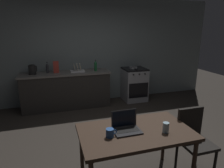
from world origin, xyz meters
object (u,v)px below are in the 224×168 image
at_px(dining_table, 135,136).
at_px(coffee_mug, 110,133).
at_px(electric_kettle, 32,70).
at_px(drinking_glass, 166,127).
at_px(stove_oven, 134,84).
at_px(frying_pan, 133,68).
at_px(bottle_b, 47,68).
at_px(bottle, 96,66).
at_px(dish_rack, 77,70).
at_px(chair, 193,137).
at_px(laptop, 126,127).
at_px(cereal_box, 56,67).

height_order(dining_table, coffee_mug, coffee_mug).
bearing_deg(electric_kettle, drinking_glass, -61.55).
xyz_separation_m(stove_oven, drinking_glass, (-0.92, -3.07, 0.37)).
bearing_deg(dining_table, frying_pan, 67.74).
bearing_deg(drinking_glass, dining_table, 156.42).
height_order(coffee_mug, bottle_b, bottle_b).
bearing_deg(stove_oven, frying_pan, -149.66).
bearing_deg(frying_pan, bottle, -178.92).
distance_m(dish_rack, bottle_b, 0.72).
relative_size(frying_pan, bottle_b, 1.49).
bearing_deg(drinking_glass, bottle, 93.23).
height_order(stove_oven, dining_table, stove_oven).
relative_size(chair, bottle_b, 3.46).
xyz_separation_m(laptop, drinking_glass, (0.43, -0.17, 0.01)).
bearing_deg(coffee_mug, frying_pan, 62.74).
xyz_separation_m(laptop, bottle, (0.26, 2.85, 0.23)).
relative_size(coffee_mug, cereal_box, 0.46).
xyz_separation_m(chair, drinking_glass, (-0.53, -0.14, 0.29)).
bearing_deg(electric_kettle, coffee_mug, -71.27).
distance_m(electric_kettle, coffee_mug, 3.16).
bearing_deg(chair, laptop, -170.72).
xyz_separation_m(bottle, frying_pan, (1.04, 0.02, -0.11)).
bearing_deg(coffee_mug, dining_table, 8.72).
xyz_separation_m(dining_table, bottle, (0.15, 2.88, 0.35)).
relative_size(stove_oven, dish_rack, 2.64).
bearing_deg(laptop, dish_rack, 83.43).
xyz_separation_m(frying_pan, dish_rack, (-1.49, 0.03, 0.02)).
bearing_deg(dish_rack, frying_pan, -1.17).
bearing_deg(dish_rack, electric_kettle, 180.00).
xyz_separation_m(laptop, cereal_box, (-0.70, 2.92, 0.23)).
bearing_deg(stove_oven, electric_kettle, 179.94).
relative_size(electric_kettle, dish_rack, 0.68).
height_order(dining_table, bottle, bottle).
bearing_deg(cereal_box, bottle_b, 163.43).
distance_m(electric_kettle, bottle, 1.50).
distance_m(coffee_mug, bottle_b, 3.15).
relative_size(laptop, cereal_box, 1.14).
distance_m(bottle, dish_rack, 0.46).
bearing_deg(bottle_b, electric_kettle, -166.69).
xyz_separation_m(stove_oven, bottle, (-1.09, -0.05, 0.58)).
bearing_deg(laptop, electric_kettle, 102.74).
bearing_deg(stove_oven, chair, -97.50).
distance_m(stove_oven, cereal_box, 2.13).
bearing_deg(stove_oven, dish_rack, 179.91).
height_order(chair, electric_kettle, electric_kettle).
relative_size(stove_oven, electric_kettle, 3.86).
xyz_separation_m(cereal_box, bottle_b, (-0.20, 0.06, -0.02)).
height_order(chair, cereal_box, cereal_box).
xyz_separation_m(electric_kettle, dish_rack, (1.05, -0.00, -0.06)).
distance_m(stove_oven, dining_table, 3.19).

